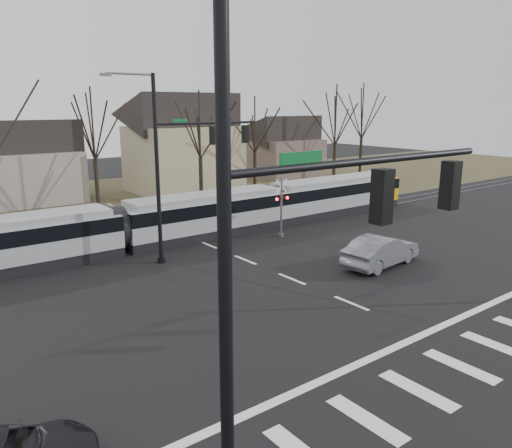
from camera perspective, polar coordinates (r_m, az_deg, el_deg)
ground at (r=21.68m, az=14.81°, el=-10.36°), size 140.00×140.00×0.00m
grass_verge at (r=47.52m, az=-17.06°, el=2.43°), size 140.00×28.00×0.01m
crosswalk at (r=19.76m, az=24.20°, el=-13.56°), size 27.00×2.60×0.01m
stop_line at (r=20.74m, az=18.79°, el=-11.76°), size 28.00×0.35×0.01m
lane_dashes at (r=33.28m, az=-7.32°, el=-1.61°), size 0.18×30.00×0.01m
rail_pair at (r=33.11m, az=-7.15°, el=-1.65°), size 90.00×1.52×0.06m
tram at (r=33.41m, az=-5.91°, el=1.23°), size 37.80×2.81×2.87m
sedan at (r=28.08m, az=14.09°, el=-2.99°), size 2.95×5.52×1.69m
signal_pole_near_left at (r=8.61m, az=5.38°, el=-6.20°), size 9.28×0.44×10.20m
signal_pole_far at (r=28.08m, az=-8.33°, el=7.40°), size 9.28×0.44×10.20m
rail_crossing_signal at (r=33.08m, az=2.91°, el=1.73°), size 1.08×0.36×4.00m
tree_row at (r=42.11m, az=-12.05°, el=8.26°), size 59.20×7.20×10.00m
house_b at (r=49.38m, az=-24.50°, el=6.87°), size 8.64×7.56×7.65m
house_c at (r=51.50m, az=-8.35°, el=9.56°), size 10.80×8.64×10.10m
house_d at (r=61.80m, az=3.15°, el=9.13°), size 8.64×7.56×7.65m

